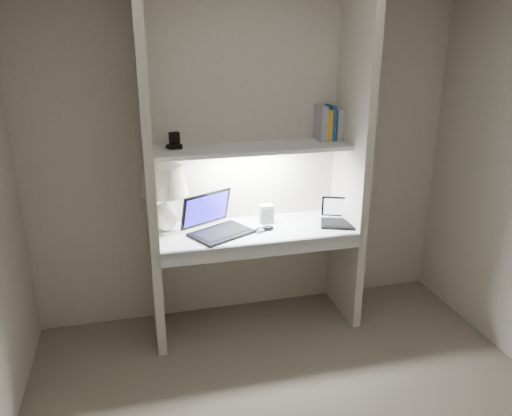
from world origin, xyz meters
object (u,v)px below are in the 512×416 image
object	(u,v)px
laptop_netbook	(341,218)
speaker	(267,214)
table_lamp	(164,188)
book_row	(333,123)
laptop_main	(216,224)

from	to	relation	value
laptop_netbook	speaker	world-z (taller)	laptop_netbook
laptop_netbook	speaker	distance (m)	0.56
table_lamp	book_row	size ratio (longest dim) A/B	1.93
laptop_main	laptop_netbook	xyz separation A→B (m)	(0.94, -0.06, -0.02)
table_lamp	laptop_netbook	bearing A→B (deg)	-5.40
laptop_main	book_row	distance (m)	1.15
book_row	table_lamp	bearing A→B (deg)	-175.44
laptop_main	laptop_netbook	bearing A→B (deg)	-31.16
speaker	table_lamp	bearing A→B (deg)	-175.56
book_row	speaker	bearing A→B (deg)	-171.23
table_lamp	laptop_main	xyz separation A→B (m)	(0.35, -0.06, -0.27)
laptop_main	laptop_netbook	world-z (taller)	laptop_main
table_lamp	laptop_netbook	world-z (taller)	table_lamp
laptop_netbook	speaker	xyz separation A→B (m)	(-0.54, 0.14, 0.03)
table_lamp	speaker	size ratio (longest dim) A/B	3.50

